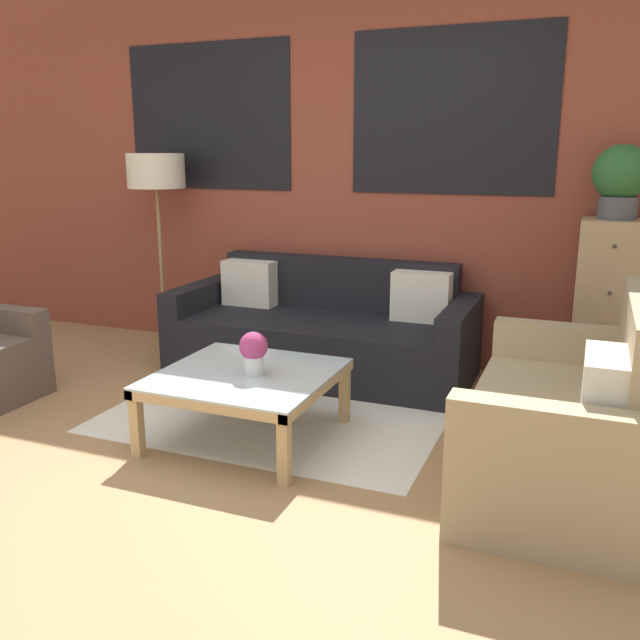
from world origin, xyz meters
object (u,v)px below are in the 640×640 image
at_px(settee_vintage, 571,424).
at_px(floor_lamp, 156,178).
at_px(coffee_table, 246,382).
at_px(couch_dark, 323,334).
at_px(flower_vase, 254,351).
at_px(potted_plant, 621,178).
at_px(drawer_cabinet, 607,309).

distance_m(settee_vintage, floor_lamp, 3.54).
relative_size(coffee_table, floor_lamp, 0.60).
xyz_separation_m(couch_dark, flower_vase, (0.11, -1.27, 0.24)).
xyz_separation_m(settee_vintage, coffee_table, (-1.66, -0.07, 0.01)).
bearing_deg(settee_vintage, couch_dark, 145.34).
relative_size(settee_vintage, potted_plant, 3.23).
bearing_deg(flower_vase, floor_lamp, 137.82).
height_order(couch_dark, flower_vase, couch_dark).
xyz_separation_m(couch_dark, coffee_table, (0.04, -1.25, 0.05)).
distance_m(settee_vintage, potted_plant, 1.77).
bearing_deg(potted_plant, flower_vase, -139.27).
bearing_deg(settee_vintage, coffee_table, -177.54).
height_order(settee_vintage, flower_vase, settee_vintage).
height_order(settee_vintage, drawer_cabinet, drawer_cabinet).
bearing_deg(drawer_cabinet, potted_plant, 90.00).
distance_m(couch_dark, settee_vintage, 2.07).
bearing_deg(coffee_table, couch_dark, 92.04).
bearing_deg(drawer_cabinet, settee_vintage, -95.74).
relative_size(couch_dark, floor_lamp, 1.38).
xyz_separation_m(coffee_table, drawer_cabinet, (1.80, 1.47, 0.24)).
bearing_deg(floor_lamp, drawer_cabinet, 1.86).
relative_size(coffee_table, potted_plant, 2.03).
relative_size(couch_dark, drawer_cabinet, 1.86).
bearing_deg(coffee_table, settee_vintage, 2.46).
distance_m(coffee_table, drawer_cabinet, 2.34).
bearing_deg(flower_vase, drawer_cabinet, 40.72).
relative_size(floor_lamp, potted_plant, 3.41).
relative_size(coffee_table, flower_vase, 3.84).
bearing_deg(floor_lamp, potted_plant, 1.86).
distance_m(coffee_table, potted_plant, 2.55).
bearing_deg(flower_vase, coffee_table, 158.64).
distance_m(potted_plant, flower_vase, 2.45).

